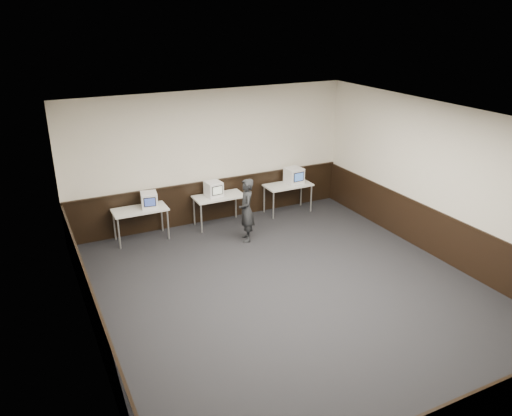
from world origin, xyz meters
The scene contains 17 objects.
floor centered at (0.00, 0.00, 0.00)m, with size 8.00×8.00×0.00m, color black.
ceiling centered at (0.00, 0.00, 3.20)m, with size 8.00×8.00×0.00m, color white.
back_wall centered at (0.00, 4.00, 1.60)m, with size 7.00×7.00×0.00m, color silver.
front_wall centered at (0.00, -4.00, 1.60)m, with size 7.00×7.00×0.00m, color silver.
left_wall centered at (-3.50, 0.00, 1.60)m, with size 8.00×8.00×0.00m, color silver.
right_wall centered at (3.50, 0.00, 1.60)m, with size 8.00×8.00×0.00m, color silver.
wainscot_back centered at (0.00, 3.98, 0.50)m, with size 6.98×0.04×1.00m, color black.
wainscot_left centered at (-3.48, 0.00, 0.50)m, with size 0.04×7.98×1.00m, color black.
wainscot_right centered at (3.48, 0.00, 0.50)m, with size 0.04×7.98×1.00m, color black.
wainscot_rail centered at (0.00, 3.96, 1.02)m, with size 6.98×0.06×0.04m, color black.
desk_left centered at (-1.90, 3.60, 0.68)m, with size 1.20×0.60×0.75m.
desk_center centered at (0.00, 3.60, 0.68)m, with size 1.20×0.60×0.75m.
desk_right centered at (1.90, 3.60, 0.68)m, with size 1.20×0.60×0.75m.
emac_left centered at (-1.67, 3.59, 0.93)m, with size 0.41×0.43×0.35m.
emac_center centered at (-0.11, 3.63, 0.93)m, with size 0.40×0.42×0.36m.
emac_right centered at (2.09, 3.63, 0.95)m, with size 0.43×0.46×0.40m.
person centered at (0.23, 2.53, 0.73)m, with size 0.53×0.35×1.45m, color black.
Camera 1 is at (-4.13, -6.79, 4.87)m, focal length 35.00 mm.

